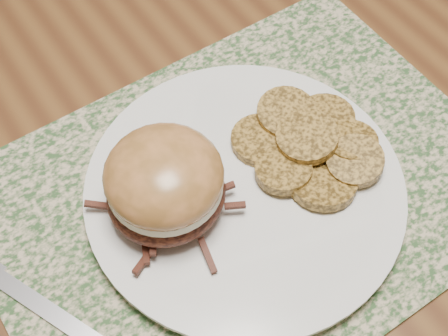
# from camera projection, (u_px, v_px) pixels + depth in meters

# --- Properties ---
(ground) EXTENTS (3.50, 3.50, 0.00)m
(ground) POSITION_uv_depth(u_px,v_px,m) (264.00, 229.00, 1.37)
(ground) COLOR #52351C
(ground) RESTS_ON ground
(placemat) EXTENTS (0.45, 0.33, 0.00)m
(placemat) POSITION_uv_depth(u_px,v_px,m) (246.00, 192.00, 0.55)
(placemat) COLOR #2F5129
(placemat) RESTS_ON dining_table
(dinner_plate) EXTENTS (0.26, 0.26, 0.02)m
(dinner_plate) POSITION_uv_depth(u_px,v_px,m) (245.00, 190.00, 0.54)
(dinner_plate) COLOR white
(dinner_plate) RESTS_ON placemat
(pork_sandwich) EXTENTS (0.10, 0.10, 0.07)m
(pork_sandwich) POSITION_uv_depth(u_px,v_px,m) (165.00, 183.00, 0.49)
(pork_sandwich) COLOR black
(pork_sandwich) RESTS_ON dinner_plate
(roasted_potatoes) EXTENTS (0.13, 0.15, 0.03)m
(roasted_potatoes) POSITION_uv_depth(u_px,v_px,m) (310.00, 145.00, 0.55)
(roasted_potatoes) COLOR olive
(roasted_potatoes) RESTS_ON dinner_plate
(fork) EXTENTS (0.08, 0.16, 0.00)m
(fork) POSITION_uv_depth(u_px,v_px,m) (30.00, 299.00, 0.49)
(fork) COLOR silver
(fork) RESTS_ON placemat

